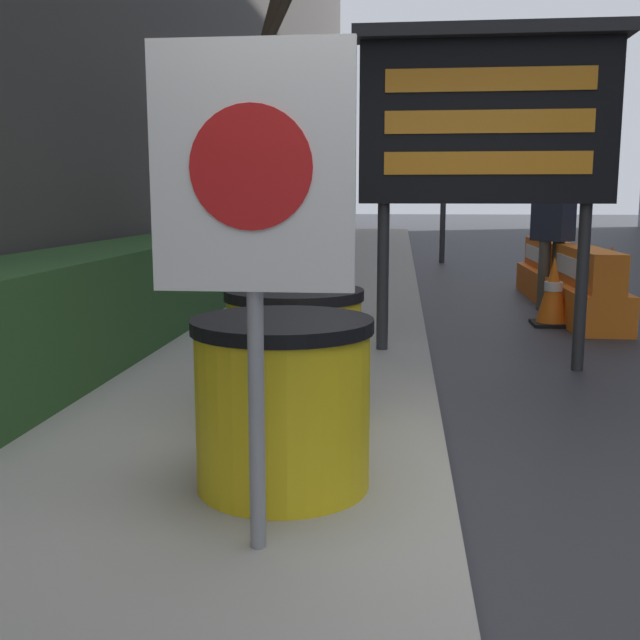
# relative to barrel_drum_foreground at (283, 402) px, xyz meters

# --- Properties ---
(ground_plane) EXTENTS (120.00, 120.00, 0.00)m
(ground_plane) POSITION_rel_barrel_drum_foreground_xyz_m (0.77, -0.31, -0.53)
(ground_plane) COLOR #2D2D33
(sidewalk_left) EXTENTS (3.37, 56.00, 0.14)m
(sidewalk_left) POSITION_rel_barrel_drum_foreground_xyz_m (-0.91, -0.31, -0.46)
(sidewalk_left) COLOR gray
(sidewalk_left) RESTS_ON ground_plane
(hedge_strip) EXTENTS (0.90, 6.19, 0.87)m
(hedge_strip) POSITION_rel_barrel_drum_foreground_xyz_m (-2.00, 2.84, 0.05)
(hedge_strip) COLOR #284C23
(hedge_strip) RESTS_ON sidewalk_left
(bare_tree) EXTENTS (1.44, 1.37, 4.27)m
(bare_tree) POSITION_rel_barrel_drum_foreground_xyz_m (-1.73, 6.53, 1.50)
(bare_tree) COLOR #4C3D2D
(bare_tree) RESTS_ON sidewalk_left
(barrel_drum_foreground) EXTENTS (0.81, 0.81, 0.77)m
(barrel_drum_foreground) POSITION_rel_barrel_drum_foreground_xyz_m (0.00, 0.00, 0.00)
(barrel_drum_foreground) COLOR yellow
(barrel_drum_foreground) RESTS_ON sidewalk_left
(barrel_drum_middle) EXTENTS (0.81, 0.81, 0.77)m
(barrel_drum_middle) POSITION_rel_barrel_drum_foreground_xyz_m (-0.10, 1.04, 0.00)
(barrel_drum_middle) COLOR yellow
(barrel_drum_middle) RESTS_ON sidewalk_left
(warning_sign) EXTENTS (0.71, 0.08, 1.83)m
(warning_sign) POSITION_rel_barrel_drum_foreground_xyz_m (0.00, -0.63, 0.90)
(warning_sign) COLOR gray
(warning_sign) RESTS_ON sidewalk_left
(message_board) EXTENTS (2.17, 0.36, 2.78)m
(message_board) POSITION_rel_barrel_drum_foreground_xyz_m (1.19, 3.13, 1.52)
(message_board) COLOR #28282B
(message_board) RESTS_ON ground_plane
(jersey_barrier_orange_near) EXTENTS (0.59, 1.93, 0.86)m
(jersey_barrier_orange_near) POSITION_rel_barrel_drum_foreground_xyz_m (2.64, 5.56, -0.15)
(jersey_barrier_orange_near) COLOR orange
(jersey_barrier_orange_near) RESTS_ON ground_plane
(jersey_barrier_orange_far) EXTENTS (0.58, 1.95, 0.82)m
(jersey_barrier_orange_far) POSITION_rel_barrel_drum_foreground_xyz_m (2.64, 7.93, -0.17)
(jersey_barrier_orange_far) COLOR orange
(jersey_barrier_orange_far) RESTS_ON ground_plane
(traffic_cone_near) EXTENTS (0.44, 0.44, 0.78)m
(traffic_cone_near) POSITION_rel_barrel_drum_foreground_xyz_m (2.23, 5.38, -0.15)
(traffic_cone_near) COLOR black
(traffic_cone_near) RESTS_ON ground_plane
(traffic_cone_mid) EXTENTS (0.41, 0.41, 0.73)m
(traffic_cone_mid) POSITION_rel_barrel_drum_foreground_xyz_m (3.65, 8.35, -0.17)
(traffic_cone_mid) COLOR black
(traffic_cone_mid) RESTS_ON ground_plane
(traffic_light_near_curb) EXTENTS (0.28, 0.44, 4.34)m
(traffic_light_near_curb) POSITION_rel_barrel_drum_foreground_xyz_m (1.42, 13.40, 2.60)
(traffic_light_near_curb) COLOR #2D2D30
(traffic_light_near_curb) RESTS_ON ground_plane
(pedestrian_passerby) EXTENTS (0.54, 0.55, 1.84)m
(pedestrian_passerby) POSITION_rel_barrel_drum_foreground_xyz_m (2.43, 6.60, 0.55)
(pedestrian_passerby) COLOR #514C42
(pedestrian_passerby) RESTS_ON ground_plane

